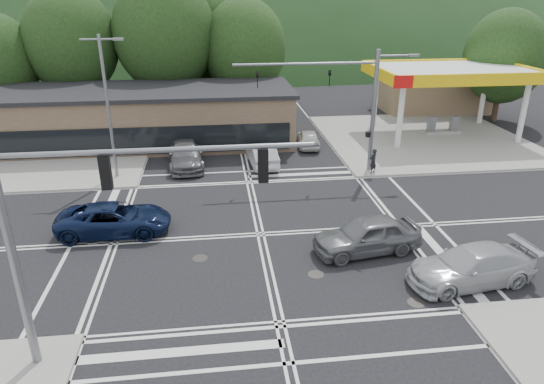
{
  "coord_description": "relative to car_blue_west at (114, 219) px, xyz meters",
  "views": [
    {
      "loc": [
        -2.09,
        -21.57,
        11.4
      ],
      "look_at": [
        0.84,
        2.09,
        1.4
      ],
      "focal_mm": 32.0,
      "sensor_mm": 36.0,
      "label": 1
    }
  ],
  "objects": [
    {
      "name": "tree_n_a",
      "position": [
        -6.75,
        22.91,
        6.37
      ],
      "size": [
        8.0,
        8.0,
        11.75
      ],
      "color": "#382619",
      "rests_on": "ground"
    },
    {
      "name": "commercial_row",
      "position": [
        -0.75,
        15.91,
        1.23
      ],
      "size": [
        24.0,
        8.0,
        4.0
      ],
      "primitive_type": "cube",
      "color": "brown",
      "rests_on": "ground"
    },
    {
      "name": "signal_mast_ne",
      "position": [
        14.2,
        7.11,
        4.3
      ],
      "size": [
        11.65,
        0.3,
        8.0
      ],
      "color": "slate",
      "rests_on": "ground"
    },
    {
      "name": "car_queue_b",
      "position": [
        12.44,
        13.11,
        -0.09
      ],
      "size": [
        1.96,
        4.1,
        1.35
      ],
      "primitive_type": "imported",
      "rotation": [
        0.0,
        0.0,
        3.05
      ],
      "color": "beige",
      "rests_on": "ground"
    },
    {
      "name": "tree_n_b",
      "position": [
        1.25,
        22.91,
        7.02
      ],
      "size": [
        9.0,
        9.0,
        12.98
      ],
      "color": "#382619",
      "rests_on": "ground"
    },
    {
      "name": "pedestrian",
      "position": [
        15.46,
        6.41,
        0.21
      ],
      "size": [
        0.72,
        0.67,
        1.65
      ],
      "primitive_type": "imported",
      "rotation": [
        0.0,
        0.0,
        3.76
      ],
      "color": "black",
      "rests_on": "sidewalk_ne"
    },
    {
      "name": "car_northbound",
      "position": [
        3.12,
        9.75,
        0.04
      ],
      "size": [
        2.76,
        5.76,
        1.62
      ],
      "primitive_type": "imported",
      "rotation": [
        0.0,
        0.0,
        0.09
      ],
      "color": "#535557",
      "rests_on": "ground"
    },
    {
      "name": "hill_north",
      "position": [
        7.25,
        88.91,
        -0.77
      ],
      "size": [
        252.0,
        126.0,
        140.0
      ],
      "primitive_type": "ellipsoid",
      "color": "#1D3919",
      "rests_on": "ground"
    },
    {
      "name": "convenience_store",
      "position": [
        27.25,
        23.91,
        1.13
      ],
      "size": [
        10.0,
        6.0,
        3.8
      ],
      "primitive_type": "cube",
      "color": "#846B4F",
      "rests_on": "ground"
    },
    {
      "name": "streetlight_nw",
      "position": [
        -1.19,
        7.91,
        4.28
      ],
      "size": [
        2.5,
        0.25,
        9.0
      ],
      "color": "slate",
      "rests_on": "ground"
    },
    {
      "name": "tree_n_c",
      "position": [
        8.25,
        22.91,
        5.72
      ],
      "size": [
        7.6,
        7.6,
        10.87
      ],
      "color": "#382619",
      "rests_on": "ground"
    },
    {
      "name": "tree_ne",
      "position": [
        31.25,
        18.91,
        5.07
      ],
      "size": [
        7.2,
        7.2,
        9.99
      ],
      "color": "#382619",
      "rests_on": "ground"
    },
    {
      "name": "gas_station_canopy",
      "position": [
        24.24,
        14.9,
        4.27
      ],
      "size": [
        12.32,
        8.34,
        5.75
      ],
      "color": "silver",
      "rests_on": "ground"
    },
    {
      "name": "car_blue_west",
      "position": [
        0.0,
        0.0,
        0.0
      ],
      "size": [
        5.58,
        2.62,
        1.54
      ],
      "primitive_type": "imported",
      "rotation": [
        0.0,
        0.0,
        1.56
      ],
      "color": "#0B1634",
      "rests_on": "ground"
    },
    {
      "name": "sidewalk_nw",
      "position": [
        -7.75,
        13.91,
        -0.7
      ],
      "size": [
        16.0,
        16.0,
        0.15
      ],
      "primitive_type": "cube",
      "color": "gray",
      "rests_on": "ground"
    },
    {
      "name": "signal_mast_sw",
      "position": [
        0.86,
        -9.29,
        4.35
      ],
      "size": [
        9.14,
        0.28,
        8.0
      ],
      "color": "slate",
      "rests_on": "ground"
    },
    {
      "name": "ground",
      "position": [
        7.25,
        -1.09,
        -0.77
      ],
      "size": [
        120.0,
        120.0,
        0.0
      ],
      "primitive_type": "plane",
      "color": "black",
      "rests_on": "ground"
    },
    {
      "name": "car_silver_east",
      "position": [
        15.52,
        -6.45,
        0.02
      ],
      "size": [
        5.67,
        2.9,
        1.58
      ],
      "primitive_type": "imported",
      "rotation": [
        0.0,
        0.0,
        -1.44
      ],
      "color": "#A6A9AD",
      "rests_on": "ground"
    },
    {
      "name": "car_queue_a",
      "position": [
        8.41,
        9.36,
        0.01
      ],
      "size": [
        2.02,
        4.83,
        1.55
      ],
      "primitive_type": "imported",
      "rotation": [
        0.0,
        0.0,
        3.22
      ],
      "color": "#B7B8BF",
      "rests_on": "ground"
    },
    {
      "name": "car_grey_center",
      "position": [
        11.99,
        -3.4,
        0.09
      ],
      "size": [
        5.28,
        2.77,
        1.72
      ],
      "primitive_type": "imported",
      "rotation": [
        0.0,
        0.0,
        -1.42
      ],
      "color": "slate",
      "rests_on": "ground"
    },
    {
      "name": "tree_n_e",
      "position": [
        5.25,
        26.91,
        6.37
      ],
      "size": [
        8.4,
        8.4,
        11.98
      ],
      "color": "#382619",
      "rests_on": "ground"
    },
    {
      "name": "sidewalk_ne",
      "position": [
        22.25,
        13.91,
        -0.7
      ],
      "size": [
        16.0,
        16.0,
        0.15
      ],
      "primitive_type": "cube",
      "color": "gray",
      "rests_on": "ground"
    }
  ]
}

